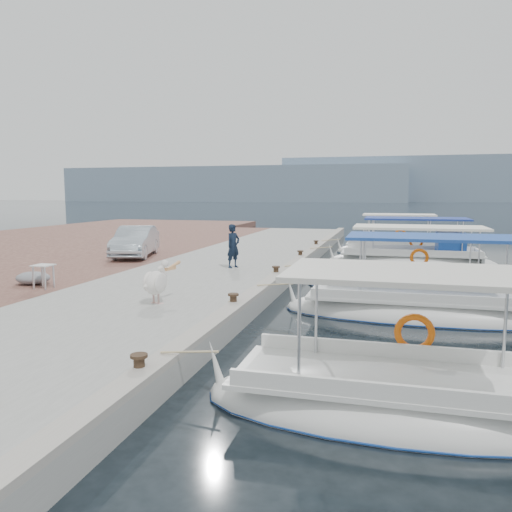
{
  "coord_description": "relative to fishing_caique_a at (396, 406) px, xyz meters",
  "views": [
    {
      "loc": [
        3.41,
        -15.42,
        3.36
      ],
      "look_at": [
        -1.0,
        1.2,
        1.2
      ],
      "focal_mm": 35.0,
      "sensor_mm": 36.0,
      "label": 1
    }
  ],
  "objects": [
    {
      "name": "cobblestone_strip",
      "position": [
        -11.61,
        12.82,
        0.12
      ],
      "size": [
        4.0,
        40.0,
        0.5
      ],
      "primitive_type": "cube",
      "color": "brown",
      "rests_on": "ground"
    },
    {
      "name": "fishing_caique_b",
      "position": [
        0.88,
        6.52,
        -0.0
      ],
      "size": [
        7.82,
        2.48,
        2.83
      ],
      "color": "silver",
      "rests_on": "ground"
    },
    {
      "name": "parked_car",
      "position": [
        -11.29,
        12.79,
        1.07
      ],
      "size": [
        2.55,
        4.44,
        1.39
      ],
      "primitive_type": "imported",
      "rotation": [
        0.0,
        0.0,
        0.27
      ],
      "color": "silver",
      "rests_on": "cobblestone_strip"
    },
    {
      "name": "fishing_caique_d",
      "position": [
        0.98,
        16.93,
        0.06
      ],
      "size": [
        7.81,
        2.63,
        2.83
      ],
      "color": "silver",
      "rests_on": "ground"
    },
    {
      "name": "tarp_bundle",
      "position": [
        -11.04,
        5.65,
        0.57
      ],
      "size": [
        1.1,
        0.9,
        0.4
      ],
      "primitive_type": "ellipsoid",
      "color": "slate",
      "rests_on": "cobblestone_strip"
    },
    {
      "name": "fishing_caique_a",
      "position": [
        0.0,
        0.0,
        0.0
      ],
      "size": [
        6.05,
        2.35,
        2.83
      ],
      "color": "silver",
      "rests_on": "ground"
    },
    {
      "name": "fishing_caique_e",
      "position": [
        0.21,
        21.14,
        -0.0
      ],
      "size": [
        6.46,
        2.3,
        2.83
      ],
      "color": "silver",
      "rests_on": "ground"
    },
    {
      "name": "concrete_quay",
      "position": [
        -6.61,
        12.82,
        0.12
      ],
      "size": [
        6.0,
        40.0,
        0.5
      ],
      "primitive_type": "cube",
      "color": "gray",
      "rests_on": "ground"
    },
    {
      "name": "fishing_caique_c",
      "position": [
        0.66,
        10.6,
        -0.0
      ],
      "size": [
        7.38,
        2.37,
        2.83
      ],
      "color": "silver",
      "rests_on": "ground"
    },
    {
      "name": "distant_hills",
      "position": [
        26.0,
        209.32,
        7.49
      ],
      "size": [
        330.0,
        60.0,
        18.0
      ],
      "color": "gray",
      "rests_on": "ground"
    },
    {
      "name": "fisherman",
      "position": [
        -5.97,
        10.7,
        1.22
      ],
      "size": [
        0.65,
        0.73,
        1.69
      ],
      "primitive_type": "imported",
      "rotation": [
        0.0,
        0.0,
        1.07
      ],
      "color": "black",
      "rests_on": "concrete_quay"
    },
    {
      "name": "folding_table",
      "position": [
        -10.22,
        5.11,
        0.9
      ],
      "size": [
        0.55,
        0.55,
        0.73
      ],
      "color": "silver",
      "rests_on": "cobblestone_strip"
    },
    {
      "name": "pelican",
      "position": [
        -6.01,
        4.14,
        0.94
      ],
      "size": [
        0.67,
        1.43,
        1.1
      ],
      "color": "tan",
      "rests_on": "concrete_quay"
    },
    {
      "name": "ground",
      "position": [
        -3.61,
        7.82,
        -0.13
      ],
      "size": [
        400.0,
        400.0,
        0.0
      ],
      "primitive_type": "plane",
      "color": "black",
      "rests_on": "ground"
    },
    {
      "name": "quay_curb",
      "position": [
        -3.83,
        12.82,
        0.43
      ],
      "size": [
        0.44,
        40.0,
        0.12
      ],
      "primitive_type": "cube",
      "color": "gray",
      "rests_on": "concrete_quay"
    },
    {
      "name": "mooring_bollards",
      "position": [
        -3.96,
        9.32,
        0.57
      ],
      "size": [
        0.28,
        20.28,
        0.33
      ],
      "color": "black",
      "rests_on": "concrete_quay"
    }
  ]
}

